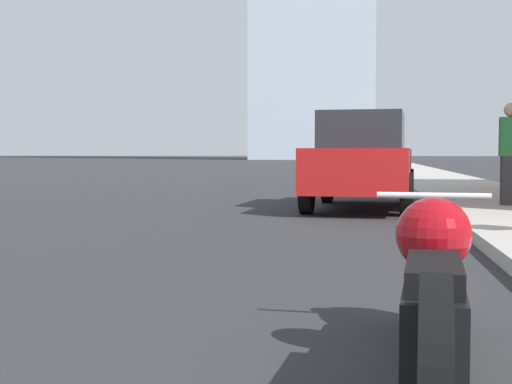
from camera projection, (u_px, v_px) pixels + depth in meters
name	position (u px, v px, depth m)	size (l,w,h in m)	color
sidewalk	(412.00, 170.00, 38.97)	(2.76, 240.00, 0.15)	#B2ADA3
motorcycle	(433.00, 292.00, 3.22)	(0.62, 2.57, 0.83)	black
parked_car_red	(362.00, 160.00, 13.24)	(2.11, 4.67, 1.78)	red
parked_car_blue	(368.00, 158.00, 25.99)	(2.13, 3.92, 1.73)	#1E3899
pedestrian	(510.00, 152.00, 12.06)	(0.36, 0.24, 1.74)	#38383D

